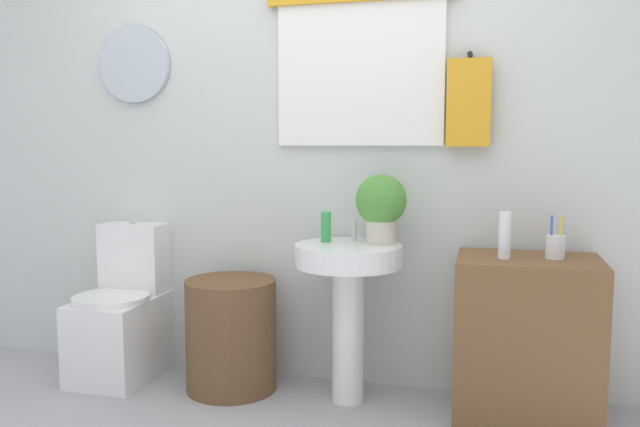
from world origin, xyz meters
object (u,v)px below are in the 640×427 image
at_px(toilet, 123,318).
at_px(wooden_cabinet, 526,339).
at_px(laundry_hamper, 231,335).
at_px(pedestal_sink, 348,285).
at_px(soap_bottle, 326,227).
at_px(potted_plant, 381,204).
at_px(toothbrush_cup, 555,246).
at_px(lotion_bottle, 505,235).

distance_m(toilet, wooden_cabinet, 2.01).
height_order(laundry_hamper, pedestal_sink, pedestal_sink).
xyz_separation_m(laundry_hamper, soap_bottle, (0.47, 0.05, 0.54)).
relative_size(toilet, potted_plant, 2.49).
height_order(toilet, soap_bottle, soap_bottle).
distance_m(pedestal_sink, wooden_cabinet, 0.82).
bearing_deg(toothbrush_cup, pedestal_sink, -178.72).
xyz_separation_m(laundry_hamper, lotion_bottle, (1.28, -0.04, 0.55)).
xyz_separation_m(lotion_bottle, toothbrush_cup, (0.21, 0.06, -0.05)).
distance_m(potted_plant, toothbrush_cup, 0.78).
bearing_deg(laundry_hamper, potted_plant, 4.71).
bearing_deg(laundry_hamper, lotion_bottle, -1.79).
relative_size(soap_bottle, toothbrush_cup, 0.78).
bearing_deg(laundry_hamper, toilet, 176.76).
relative_size(laundry_hamper, pedestal_sink, 0.73).
distance_m(wooden_cabinet, lotion_bottle, 0.47).
distance_m(potted_plant, lotion_bottle, 0.57).
bearing_deg(toothbrush_cup, toilet, 179.59).
height_order(potted_plant, lotion_bottle, potted_plant).
height_order(soap_bottle, potted_plant, potted_plant).
bearing_deg(toilet, laundry_hamper, -3.24).
height_order(pedestal_sink, potted_plant, potted_plant).
distance_m(wooden_cabinet, potted_plant, 0.87).
bearing_deg(laundry_hamper, toothbrush_cup, 0.78).
height_order(toilet, laundry_hamper, toilet).
distance_m(laundry_hamper, potted_plant, 0.98).
distance_m(toilet, potted_plant, 1.49).
height_order(laundry_hamper, toothbrush_cup, toothbrush_cup).
distance_m(laundry_hamper, pedestal_sink, 0.65).
bearing_deg(lotion_bottle, potted_plant, 169.69).
bearing_deg(lotion_bottle, toothbrush_cup, 15.91).
height_order(toilet, wooden_cabinet, toilet).
relative_size(soap_bottle, potted_plant, 0.44).
bearing_deg(potted_plant, soap_bottle, -177.80).
height_order(pedestal_sink, toothbrush_cup, toothbrush_cup).
bearing_deg(toilet, potted_plant, 1.05).
bearing_deg(wooden_cabinet, toilet, 179.00).
bearing_deg(toothbrush_cup, lotion_bottle, -164.09).
xyz_separation_m(wooden_cabinet, toothbrush_cup, (0.11, 0.02, 0.41)).
height_order(toilet, lotion_bottle, lotion_bottle).
distance_m(toilet, laundry_hamper, 0.62).
xyz_separation_m(toilet, laundry_hamper, (0.62, -0.04, -0.03)).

